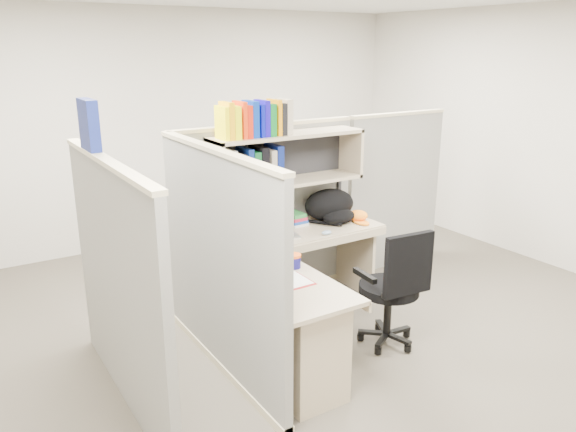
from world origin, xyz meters
TOP-DOWN VIEW (x-y plane):
  - ground at (0.00, 0.00)m, footprint 6.00×6.00m
  - room_shell at (0.00, 0.00)m, footprint 6.00×6.00m
  - cubicle at (-0.37, 0.45)m, footprint 3.79×1.84m
  - desk at (-0.41, -0.29)m, footprint 1.74×1.75m
  - laptop at (-0.11, 0.48)m, footprint 0.32×0.32m
  - backpack at (0.53, 0.60)m, footprint 0.59×0.52m
  - orange_cap at (0.74, 0.50)m, footprint 0.24×0.25m
  - snack_canister at (-0.38, -0.15)m, footprint 0.10×0.10m
  - tissue_box at (-0.81, -0.44)m, footprint 0.14×0.14m
  - mouse at (0.26, 0.33)m, footprint 0.11×0.09m
  - paper_cup at (-0.06, 0.73)m, footprint 0.09×0.09m
  - book_stack at (0.19, 0.72)m, footprint 0.17×0.22m
  - loose_paper at (-0.51, -0.33)m, footprint 0.19×0.25m
  - task_chair at (0.35, -0.41)m, footprint 0.53×0.49m

SIDE VIEW (x-z plane):
  - ground at x=0.00m, z-range 0.00..0.00m
  - task_chair at x=0.35m, z-range -0.14..0.84m
  - desk at x=-0.41m, z-range 0.07..0.80m
  - loose_paper at x=-0.51m, z-range 0.73..0.73m
  - mouse at x=0.26m, z-range 0.73..0.77m
  - orange_cap at x=0.74m, z-range 0.73..0.83m
  - paper_cup at x=-0.06m, z-range 0.73..0.83m
  - book_stack at x=0.19m, z-range 0.73..0.84m
  - snack_canister at x=-0.38m, z-range 0.73..0.83m
  - tissue_box at x=-0.81m, z-range 0.73..0.91m
  - laptop at x=-0.11m, z-range 0.73..0.93m
  - backpack at x=0.53m, z-range 0.73..1.02m
  - cubicle at x=-0.37m, z-range -0.07..1.88m
  - room_shell at x=0.00m, z-range -1.38..4.62m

